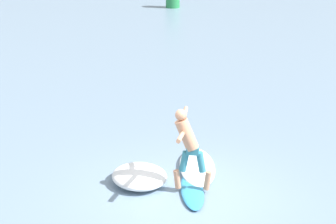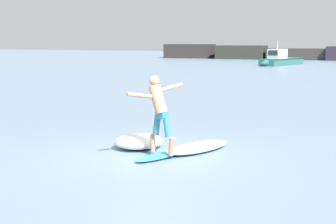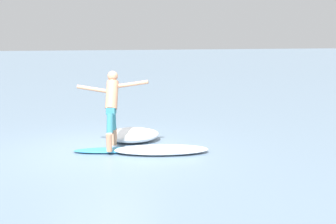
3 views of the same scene
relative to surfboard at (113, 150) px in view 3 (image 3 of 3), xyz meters
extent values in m
plane|color=#708BA2|center=(-0.24, -0.14, -0.05)|extent=(200.00, 200.00, 0.00)
ellipsoid|color=#3698C9|center=(-0.01, -0.03, 0.00)|extent=(0.94, 1.86, 0.09)
ellipsoid|color=#3698C9|center=(0.23, 0.85, 0.00)|extent=(0.32, 0.31, 0.08)
ellipsoid|color=#2870B2|center=(-0.01, -0.03, 0.00)|extent=(0.95, 1.87, 0.04)
cone|color=black|center=(-0.20, -0.74, -0.11)|extent=(0.06, 0.06, 0.14)
cone|color=black|center=(-0.04, -0.66, -0.11)|extent=(0.06, 0.06, 0.14)
cone|color=black|center=(-0.30, -0.59, -0.11)|extent=(0.06, 0.06, 0.14)
cylinder|color=tan|center=(-0.31, 0.10, 0.25)|extent=(0.22, 0.19, 0.42)
cylinder|color=teal|center=(-0.17, 0.04, 0.68)|extent=(0.27, 0.23, 0.47)
cylinder|color=tan|center=(0.29, -0.16, 0.25)|extent=(0.22, 0.19, 0.42)
cylinder|color=teal|center=(0.16, -0.10, 0.68)|extent=(0.27, 0.23, 0.47)
cube|color=teal|center=(-0.01, -0.03, 0.95)|extent=(0.32, 0.29, 0.16)
cylinder|color=tan|center=(-0.13, 0.02, 1.30)|extent=(0.59, 0.46, 0.73)
sphere|color=tan|center=(-0.25, 0.07, 1.73)|extent=(0.24, 0.24, 0.24)
cylinder|color=tan|center=(-0.41, -0.40, 1.43)|extent=(0.40, 0.69, 0.21)
cylinder|color=tan|center=(-0.01, 0.51, 1.55)|extent=(0.37, 0.69, 0.20)
ellipsoid|color=white|center=(-0.99, 0.75, 0.13)|extent=(1.34, 1.49, 0.35)
ellipsoid|color=white|center=(0.50, 1.03, 0.04)|extent=(1.41, 2.34, 0.18)
camera|label=1|loc=(-3.78, -10.33, 5.56)|focal=60.00mm
camera|label=2|loc=(5.22, -11.78, 2.72)|focal=60.00mm
camera|label=3|loc=(10.55, -2.38, 2.59)|focal=50.00mm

